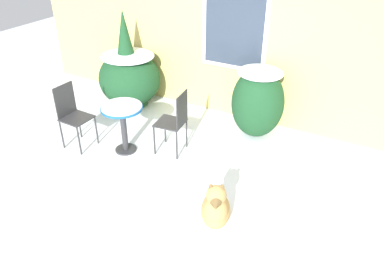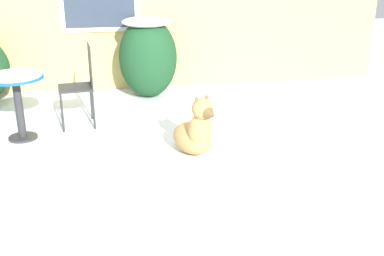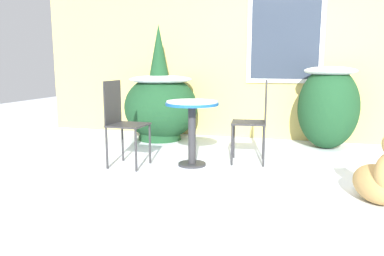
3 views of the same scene
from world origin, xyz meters
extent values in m
plane|color=silver|center=(0.00, 0.00, 0.00)|extent=(16.00, 16.00, 0.00)
ellipsoid|color=#194223|center=(0.50, 1.74, 0.54)|extent=(0.79, 0.77, 1.09)
ellipsoid|color=silver|center=(0.50, 1.74, 1.03)|extent=(0.67, 0.65, 0.12)
cylinder|color=#2D2D30|center=(-0.99, 0.40, 0.01)|extent=(0.31, 0.31, 0.03)
cylinder|color=#2D2D30|center=(-0.99, 0.40, 0.35)|extent=(0.08, 0.08, 0.65)
cylinder|color=#195699|center=(-0.99, 0.40, 0.69)|extent=(0.58, 0.58, 0.03)
cylinder|color=silver|center=(-0.99, 0.40, 0.71)|extent=(0.56, 0.56, 0.02)
cube|color=#2D2D30|center=(-0.41, 0.72, 0.46)|extent=(0.42, 0.42, 0.02)
cube|color=#2D2D30|center=(-0.23, 0.74, 0.71)|extent=(0.05, 0.35, 0.47)
cylinder|color=#2D2D30|center=(-0.61, 0.87, 0.23)|extent=(0.02, 0.02, 0.45)
cylinder|color=#2D2D30|center=(-0.57, 0.53, 0.23)|extent=(0.02, 0.02, 0.45)
cylinder|color=#2D2D30|center=(-0.26, 0.91, 0.23)|extent=(0.02, 0.02, 0.45)
cylinder|color=#2D2D30|center=(-0.22, 0.57, 0.23)|extent=(0.02, 0.02, 0.45)
ellipsoid|color=tan|center=(0.77, -0.27, 0.16)|extent=(0.50, 0.59, 0.31)
ellipsoid|color=tan|center=(0.84, -0.41, 0.29)|extent=(0.32, 0.31, 0.34)
sphere|color=tan|center=(0.85, -0.44, 0.52)|extent=(0.21, 0.21, 0.21)
cone|color=brown|center=(0.91, -0.57, 0.51)|extent=(0.15, 0.14, 0.12)
ellipsoid|color=brown|center=(0.79, -0.45, 0.60)|extent=(0.05, 0.05, 0.09)
ellipsoid|color=brown|center=(0.90, -0.40, 0.60)|extent=(0.05, 0.05, 0.09)
ellipsoid|color=tan|center=(0.68, -0.05, 0.07)|extent=(0.15, 0.24, 0.06)
camera|label=1|loc=(2.05, -3.15, 3.04)|focal=35.00mm
camera|label=2|loc=(0.05, -4.71, 2.01)|focal=45.00mm
camera|label=3|loc=(0.14, -3.49, 1.12)|focal=35.00mm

